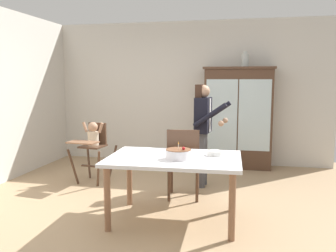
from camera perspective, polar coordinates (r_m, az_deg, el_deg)
The scene contains 10 objects.
ground_plane at distance 4.54m, azimuth -1.85°, elevation -13.12°, with size 6.24×6.24×0.00m, color tan.
wall_back at distance 6.84m, azimuth 3.43°, elevation 5.37°, with size 5.32×0.06×2.70m, color beige.
china_cabinet at distance 6.53m, azimuth 11.24°, elevation 1.36°, with size 1.26×0.48×1.83m.
ceramic_vase at distance 6.51m, azimuth 12.35°, elevation 10.36°, with size 0.13×0.13×0.27m.
high_chair_with_toddler at distance 5.61m, azimuth -12.07°, elevation -2.39°, with size 0.64×0.74×0.95m.
adult_person at distance 5.26m, azimuth 5.76°, elevation 0.57°, with size 0.53×0.52×1.53m.
dining_table at distance 3.98m, azimuth 1.01°, elevation -6.28°, with size 1.51×1.04×0.74m.
birthday_cake at distance 3.85m, azimuth 1.70°, elevation -4.54°, with size 0.28×0.28×0.19m.
serving_bowl at distance 4.07m, azimuth 7.56°, elevation -4.36°, with size 0.18×0.18×0.06m, color silver.
dining_chair_far_side at distance 4.69m, azimuth 2.51°, elevation -5.35°, with size 0.48×0.48×0.96m.
Camera 1 is at (1.03, -4.13, 1.59)m, focal length 37.71 mm.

